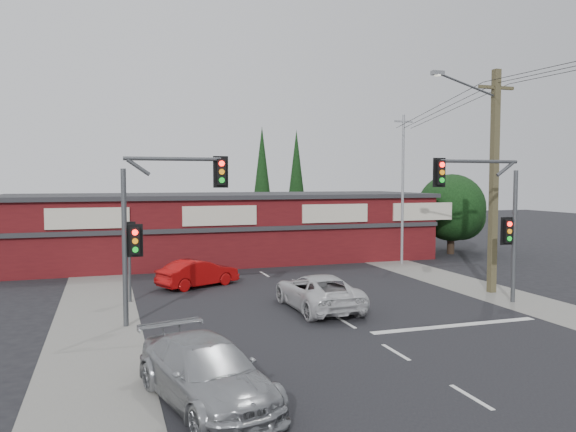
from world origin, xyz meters
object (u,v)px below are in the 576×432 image
object	(u,v)px
shop_building	(223,227)
utility_pole	(492,173)
white_suv	(318,292)
red_sedan	(198,273)
silver_suv	(206,372)

from	to	relation	value
shop_building	utility_pole	world-z (taller)	utility_pole
white_suv	red_sedan	world-z (taller)	white_suv
white_suv	utility_pole	world-z (taller)	utility_pole
silver_suv	red_sedan	distance (m)	14.21
red_sedan	utility_pole	xyz separation A→B (m)	(12.32, -5.51, 4.74)
silver_suv	shop_building	distance (m)	23.15
white_suv	shop_building	bearing A→B (deg)	-87.83
white_suv	shop_building	distance (m)	14.69
shop_building	red_sedan	bearing A→B (deg)	-109.24
red_sedan	white_suv	bearing A→B (deg)	-174.56
red_sedan	utility_pole	size ratio (longest dim) A/B	0.40
silver_suv	red_sedan	xyz separation A→B (m)	(2.02, 14.07, -0.07)
white_suv	red_sedan	xyz separation A→B (m)	(-3.77, 6.10, -0.04)
silver_suv	utility_pole	size ratio (longest dim) A/B	0.50
silver_suv	shop_building	size ratio (longest dim) A/B	0.18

